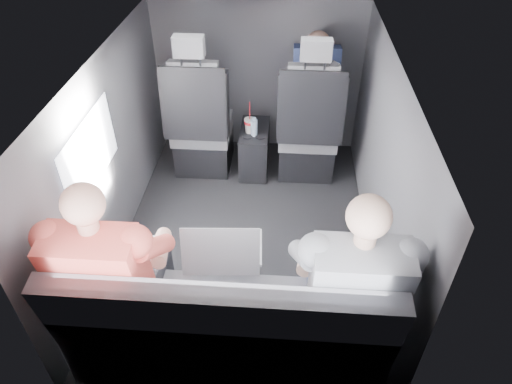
# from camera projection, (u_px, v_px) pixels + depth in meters

# --- Properties ---
(floor) EXTENTS (2.60, 2.60, 0.00)m
(floor) POSITION_uv_depth(u_px,v_px,m) (246.00, 235.00, 3.43)
(floor) COLOR black
(floor) RESTS_ON ground
(ceiling) EXTENTS (2.60, 2.60, 0.00)m
(ceiling) POSITION_uv_depth(u_px,v_px,m) (243.00, 64.00, 2.59)
(ceiling) COLOR #B2B2AD
(ceiling) RESTS_ON panel_back
(panel_left) EXTENTS (0.02, 2.60, 1.35)m
(panel_left) POSITION_uv_depth(u_px,v_px,m) (111.00, 156.00, 3.06)
(panel_left) COLOR #56565B
(panel_left) RESTS_ON floor
(panel_right) EXTENTS (0.02, 2.60, 1.35)m
(panel_right) POSITION_uv_depth(u_px,v_px,m) (383.00, 167.00, 2.96)
(panel_right) COLOR #56565B
(panel_right) RESTS_ON floor
(panel_front) EXTENTS (1.80, 0.02, 1.35)m
(panel_front) POSITION_uv_depth(u_px,v_px,m) (258.00, 78.00, 4.02)
(panel_front) COLOR #56565B
(panel_front) RESTS_ON floor
(panel_back) EXTENTS (1.80, 0.02, 1.35)m
(panel_back) POSITION_uv_depth(u_px,v_px,m) (218.00, 331.00, 2.00)
(panel_back) COLOR #56565B
(panel_back) RESTS_ON floor
(side_window) EXTENTS (0.02, 0.75, 0.42)m
(side_window) POSITION_uv_depth(u_px,v_px,m) (91.00, 153.00, 2.68)
(side_window) COLOR white
(side_window) RESTS_ON panel_left
(seatbelt) EXTENTS (0.35, 0.11, 0.59)m
(seatbelt) POSITION_uv_depth(u_px,v_px,m) (312.00, 100.00, 3.43)
(seatbelt) COLOR black
(seatbelt) RESTS_ON front_seat_right
(front_seat_left) EXTENTS (0.52, 0.58, 1.26)m
(front_seat_left) POSITION_uv_depth(u_px,v_px,m) (201.00, 130.00, 3.86)
(front_seat_left) COLOR black
(front_seat_left) RESTS_ON floor
(front_seat_right) EXTENTS (0.52, 0.58, 1.26)m
(front_seat_right) POSITION_uv_depth(u_px,v_px,m) (308.00, 134.00, 3.81)
(front_seat_right) COLOR black
(front_seat_right) RESTS_ON floor
(center_console) EXTENTS (0.24, 0.48, 0.41)m
(center_console) POSITION_uv_depth(u_px,v_px,m) (255.00, 149.00, 3.99)
(center_console) COLOR black
(center_console) RESTS_ON floor
(rear_bench) EXTENTS (1.60, 0.57, 0.92)m
(rear_bench) POSITION_uv_depth(u_px,v_px,m) (228.00, 333.00, 2.41)
(rear_bench) COLOR #5F5E63
(rear_bench) RESTS_ON floor
(soda_cup) EXTENTS (0.09, 0.09, 0.29)m
(soda_cup) POSITION_uv_depth(u_px,v_px,m) (250.00, 125.00, 3.78)
(soda_cup) COLOR white
(soda_cup) RESTS_ON center_console
(water_bottle) EXTENTS (0.06, 0.06, 0.17)m
(water_bottle) POSITION_uv_depth(u_px,v_px,m) (254.00, 127.00, 3.74)
(water_bottle) COLOR #A1BDDA
(water_bottle) RESTS_ON center_console
(laptop_white) EXTENTS (0.30, 0.28, 0.22)m
(laptop_white) POSITION_uv_depth(u_px,v_px,m) (127.00, 250.00, 2.44)
(laptop_white) COLOR silver
(laptop_white) RESTS_ON passenger_rear_left
(laptop_silver) EXTENTS (0.41, 0.37, 0.28)m
(laptop_silver) POSITION_uv_depth(u_px,v_px,m) (224.00, 249.00, 2.43)
(laptop_silver) COLOR #ACACB0
(laptop_silver) RESTS_ON rear_bench
(laptop_black) EXTENTS (0.32, 0.30, 0.22)m
(laptop_black) POSITION_uv_depth(u_px,v_px,m) (354.00, 264.00, 2.36)
(laptop_black) COLOR black
(laptop_black) RESTS_ON passenger_rear_right
(passenger_rear_left) EXTENTS (0.53, 0.65, 1.27)m
(passenger_rear_left) POSITION_uv_depth(u_px,v_px,m) (115.00, 271.00, 2.30)
(passenger_rear_left) COLOR #333338
(passenger_rear_left) RESTS_ON rear_bench
(passenger_rear_right) EXTENTS (0.53, 0.65, 1.27)m
(passenger_rear_right) POSITION_uv_depth(u_px,v_px,m) (350.00, 283.00, 2.24)
(passenger_rear_right) COLOR navy
(passenger_rear_right) RESTS_ON rear_bench
(passenger_front_right) EXTENTS (0.38, 0.38, 0.74)m
(passenger_front_right) POSITION_uv_depth(u_px,v_px,m) (315.00, 82.00, 3.80)
(passenger_front_right) COLOR navy
(passenger_front_right) RESTS_ON front_seat_right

